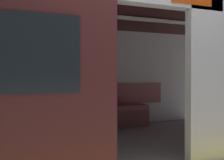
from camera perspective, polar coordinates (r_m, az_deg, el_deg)
The scene contains 6 objects.
train_car at distance 4.23m, azimuth -0.78°, elevation 6.32°, with size 6.40×2.94×2.19m.
bench_seat at distance 5.35m, azimuth -4.47°, elevation -6.88°, with size 2.46×0.44×0.45m.
person_seated at distance 5.29m, azimuth -3.51°, elevation -3.42°, with size 0.55×0.67×1.18m.
handbag at distance 5.54m, azimuth -0.02°, elevation -4.62°, with size 0.26×0.15×0.17m.
book at distance 5.30m, azimuth -7.38°, elevation -5.65°, with size 0.15×0.22×0.03m, color gold.
grab_pole_door at distance 3.23m, azimuth -1.06°, elevation 0.06°, with size 0.04×0.04×2.05m, color silver.
Camera 1 is at (1.53, 2.64, 1.07)m, focal length 42.39 mm.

